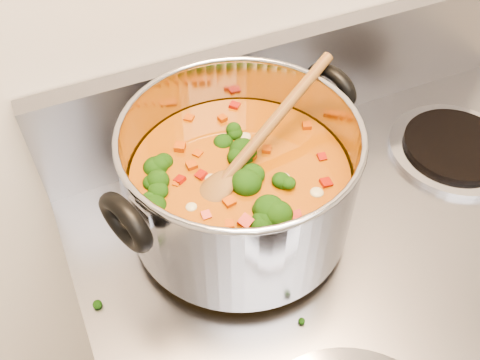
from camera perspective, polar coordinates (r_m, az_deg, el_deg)
name	(u,v)px	position (r m, az deg, el deg)	size (l,w,h in m)	color
stockpot	(240,182)	(0.66, -0.01, -0.21)	(0.35, 0.28, 0.17)	#A0A1A8
wooden_spoon	(245,155)	(0.63, 0.54, 2.65)	(0.23, 0.12, 0.11)	brown
cooktop_crumbs	(289,315)	(0.65, 5.27, -14.17)	(0.24, 0.37, 0.01)	black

